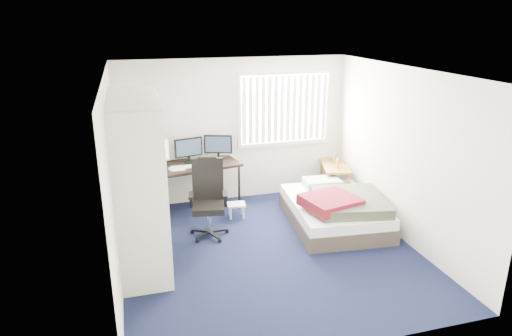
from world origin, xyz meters
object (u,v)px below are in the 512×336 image
Objects in this scene: nightstand at (335,168)px; bed at (336,209)px; desk at (188,163)px; office_chair at (209,205)px.

nightstand is 1.25m from bed.
desk is at bearing 177.73° from nightstand.
nightstand is 0.50× the size of bed.
nightstand is at bearing -2.27° from desk.
desk reaches higher than bed.
desk is 1.49× the size of office_chair.
desk is 0.92× the size of bed.
nightstand is at bearing 66.06° from bed.
desk reaches higher than nightstand.
nightstand reaches higher than bed.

